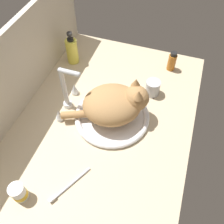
# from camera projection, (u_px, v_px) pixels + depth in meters

# --- Properties ---
(countertop) EXTENTS (1.11, 0.74, 0.03)m
(countertop) POSITION_uv_depth(u_px,v_px,m) (105.00, 123.00, 1.07)
(countertop) COLOR #CCB793
(countertop) RESTS_ON ground
(backsplash_wall) EXTENTS (1.11, 0.02, 0.39)m
(backsplash_wall) POSITION_uv_depth(u_px,v_px,m) (17.00, 74.00, 1.00)
(backsplash_wall) COLOR beige
(backsplash_wall) RESTS_ON ground
(sink_basin) EXTENTS (0.33, 0.33, 0.02)m
(sink_basin) POSITION_uv_depth(u_px,v_px,m) (112.00, 116.00, 1.06)
(sink_basin) COLOR white
(sink_basin) RESTS_ON countertop
(faucet) EXTENTS (0.19, 0.11, 0.23)m
(faucet) POSITION_uv_depth(u_px,v_px,m) (67.00, 93.00, 1.04)
(faucet) COLOR silver
(faucet) RESTS_ON countertop
(cat) EXTENTS (0.29, 0.36, 0.17)m
(cat) POSITION_uv_depth(u_px,v_px,m) (117.00, 104.00, 1.00)
(cat) COLOR tan
(cat) RESTS_ON sink_basin
(soap_pump_bottle) EXTENTS (0.06, 0.06, 0.17)m
(soap_pump_bottle) POSITION_uv_depth(u_px,v_px,m) (72.00, 51.00, 1.25)
(soap_pump_bottle) COLOR #E5DB4C
(soap_pump_bottle) RESTS_ON countertop
(pill_bottle) EXTENTS (0.05, 0.05, 0.08)m
(pill_bottle) POSITION_uv_depth(u_px,v_px,m) (19.00, 193.00, 0.83)
(pill_bottle) COLOR white
(pill_bottle) RESTS_ON countertop
(metal_jar) EXTENTS (0.07, 0.07, 0.07)m
(metal_jar) POSITION_uv_depth(u_px,v_px,m) (153.00, 88.00, 1.13)
(metal_jar) COLOR #B2B5BA
(metal_jar) RESTS_ON countertop
(amber_bottle) EXTENTS (0.04, 0.04, 0.10)m
(amber_bottle) POSITION_uv_depth(u_px,v_px,m) (172.00, 61.00, 1.23)
(amber_bottle) COLOR #B2661E
(amber_bottle) RESTS_ON countertop
(toothbrush) EXTENTS (0.17, 0.09, 0.02)m
(toothbrush) POSITION_uv_depth(u_px,v_px,m) (69.00, 185.00, 0.88)
(toothbrush) COLOR silver
(toothbrush) RESTS_ON countertop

